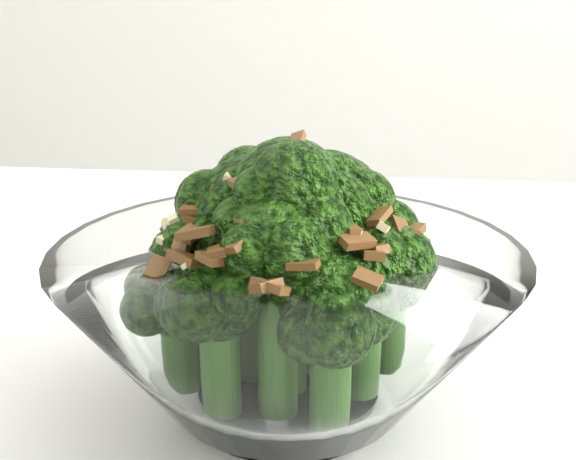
# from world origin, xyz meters

# --- Properties ---
(broccoli_dish) EXTENTS (0.21, 0.21, 0.13)m
(broccoli_dish) POSITION_xyz_m (0.11, -0.17, 0.80)
(broccoli_dish) COLOR white
(broccoli_dish) RESTS_ON table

